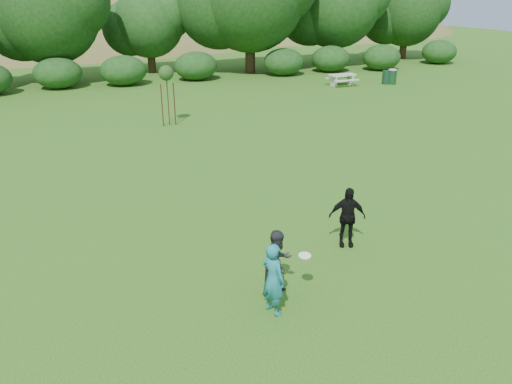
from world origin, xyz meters
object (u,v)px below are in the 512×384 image
picnic_table (342,78)px  trash_can_lidded (392,76)px  player_grey (278,263)px  sapling (166,75)px  player_black (347,217)px  trash_can_near (387,77)px  player_teal (273,279)px

picnic_table → trash_can_lidded: size_ratio=1.71×
player_grey → sapling: 15.05m
player_grey → trash_can_lidded: player_grey is taller
trash_can_lidded → player_black: bearing=-129.7°
player_grey → picnic_table: player_grey is taller
player_black → player_grey: bearing=-129.6°
player_grey → trash_can_near: player_grey is taller
player_teal → trash_can_near: player_teal is taller
player_grey → sapling: bearing=66.3°
player_teal → picnic_table: bearing=-52.8°
player_teal → sapling: (1.59, 15.50, 1.63)m
player_teal → player_grey: (0.39, 0.59, -0.04)m
sapling → trash_can_lidded: (16.66, 4.86, -1.88)m
player_grey → player_black: 2.88m
picnic_table → player_grey: bearing=-125.0°
player_teal → trash_can_lidded: (18.25, 20.36, -0.25)m
player_teal → player_black: size_ratio=0.99×
sapling → picnic_table: size_ratio=1.58×
player_black → trash_can_lidded: player_black is taller
player_teal → trash_can_near: 27.29m
trash_can_near → trash_can_lidded: 0.38m
player_black → trash_can_near: bearing=74.4°
player_black → picnic_table: 22.63m
player_grey → player_black: (2.56, 1.32, 0.04)m
player_teal → trash_can_near: size_ratio=1.76×
player_grey → trash_can_near: 26.60m
player_teal → player_grey: player_teal is taller
player_teal → player_black: (2.94, 1.91, 0.01)m
player_grey → trash_can_lidded: bearing=28.8°
player_grey → picnic_table: bearing=35.9°
picnic_table → sapling: bearing=-156.7°
sapling → trash_can_lidded: 17.45m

